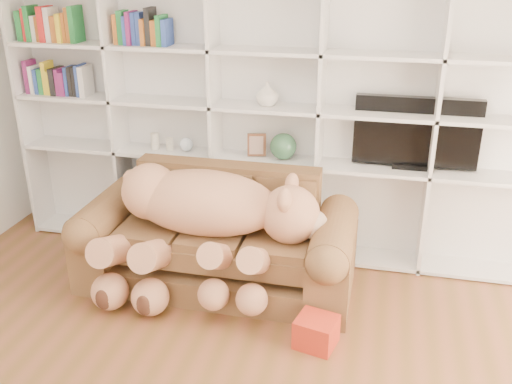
% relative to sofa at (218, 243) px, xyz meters
% --- Properties ---
extents(wall_back, '(5.00, 0.02, 2.70)m').
position_rel_sofa_xyz_m(wall_back, '(0.26, 0.81, 1.01)').
color(wall_back, white).
rests_on(wall_back, floor).
extents(bookshelf, '(4.43, 0.35, 2.40)m').
position_rel_sofa_xyz_m(bookshelf, '(0.02, 0.67, 0.97)').
color(bookshelf, white).
rests_on(bookshelf, floor).
extents(sofa, '(2.12, 0.92, 0.89)m').
position_rel_sofa_xyz_m(sofa, '(0.00, 0.00, 0.00)').
color(sofa, brown).
rests_on(sofa, floor).
extents(teddy_bear, '(1.68, 0.90, 0.97)m').
position_rel_sofa_xyz_m(teddy_bear, '(-0.06, -0.18, 0.29)').
color(teddy_bear, tan).
rests_on(teddy_bear, sofa).
extents(throw_pillow, '(0.37, 0.24, 0.37)m').
position_rel_sofa_xyz_m(throw_pillow, '(-0.44, 0.15, 0.29)').
color(throw_pillow, '#5E1019').
rests_on(throw_pillow, sofa).
extents(gift_box, '(0.31, 0.30, 0.21)m').
position_rel_sofa_xyz_m(gift_box, '(0.87, -0.64, -0.23)').
color(gift_box, red).
rests_on(gift_box, floor).
extents(tv, '(0.97, 0.18, 0.57)m').
position_rel_sofa_xyz_m(tv, '(1.45, 0.66, 0.81)').
color(tv, black).
rests_on(tv, bookshelf).
extents(picture_frame, '(0.16, 0.06, 0.20)m').
position_rel_sofa_xyz_m(picture_frame, '(0.17, 0.61, 0.64)').
color(picture_frame, '#59321E').
rests_on(picture_frame, bookshelf).
extents(green_vase, '(0.22, 0.22, 0.22)m').
position_rel_sofa_xyz_m(green_vase, '(0.40, 0.61, 0.64)').
color(green_vase, '#305E3D').
rests_on(green_vase, bookshelf).
extents(figurine_tall, '(0.09, 0.09, 0.14)m').
position_rel_sofa_xyz_m(figurine_tall, '(-0.75, 0.61, 0.60)').
color(figurine_tall, beige).
rests_on(figurine_tall, bookshelf).
extents(figurine_short, '(0.08, 0.08, 0.11)m').
position_rel_sofa_xyz_m(figurine_short, '(-0.61, 0.61, 0.58)').
color(figurine_short, beige).
rests_on(figurine_short, bookshelf).
extents(snow_globe, '(0.12, 0.12, 0.12)m').
position_rel_sofa_xyz_m(snow_globe, '(-0.45, 0.61, 0.59)').
color(snow_globe, white).
rests_on(snow_globe, bookshelf).
extents(shelf_vase, '(0.22, 0.22, 0.19)m').
position_rel_sofa_xyz_m(shelf_vase, '(0.26, 0.61, 1.07)').
color(shelf_vase, white).
rests_on(shelf_vase, bookshelf).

